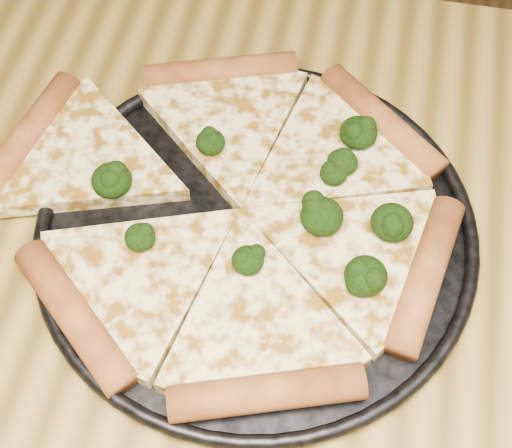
# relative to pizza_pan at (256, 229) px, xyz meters

# --- Properties ---
(pizza_pan) EXTENTS (0.36, 0.36, 0.02)m
(pizza_pan) POSITION_rel_pizza_pan_xyz_m (0.00, 0.00, 0.00)
(pizza_pan) COLOR black
(pizza_pan) RESTS_ON dining_table
(pizza) EXTENTS (0.40, 0.36, 0.03)m
(pizza) POSITION_rel_pizza_pan_xyz_m (-0.02, 0.01, 0.01)
(pizza) COLOR #E7DF8D
(pizza) RESTS_ON pizza_pan
(broccoli_florets) EXTENTS (0.26, 0.17, 0.03)m
(broccoli_florets) POSITION_rel_pizza_pan_xyz_m (0.03, 0.02, 0.02)
(broccoli_florets) COLOR black
(broccoli_florets) RESTS_ON pizza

